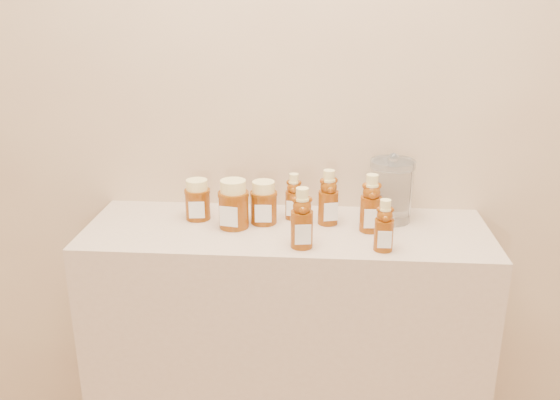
# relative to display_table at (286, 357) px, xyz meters

# --- Properties ---
(wall_back) EXTENTS (3.50, 0.02, 2.70)m
(wall_back) POSITION_rel_display_table_xyz_m (0.00, 0.20, 0.90)
(wall_back) COLOR tan
(wall_back) RESTS_ON ground
(display_table) EXTENTS (1.20, 0.40, 0.90)m
(display_table) POSITION_rel_display_table_xyz_m (0.00, 0.00, 0.00)
(display_table) COLOR tan
(display_table) RESTS_ON ground
(bear_bottle_back_left) EXTENTS (0.06, 0.06, 0.16)m
(bear_bottle_back_left) POSITION_rel_display_table_xyz_m (0.02, 0.08, 0.53)
(bear_bottle_back_left) COLOR #692C08
(bear_bottle_back_left) RESTS_ON display_table
(bear_bottle_back_mid) EXTENTS (0.08, 0.08, 0.19)m
(bear_bottle_back_mid) POSITION_rel_display_table_xyz_m (0.12, 0.05, 0.54)
(bear_bottle_back_mid) COLOR #692C08
(bear_bottle_back_mid) RESTS_ON display_table
(bear_bottle_back_right) EXTENTS (0.07, 0.07, 0.19)m
(bear_bottle_back_right) POSITION_rel_display_table_xyz_m (0.24, 0.00, 0.55)
(bear_bottle_back_right) COLOR #692C08
(bear_bottle_back_right) RESTS_ON display_table
(bear_bottle_front_left) EXTENTS (0.07, 0.07, 0.19)m
(bear_bottle_front_left) POSITION_rel_display_table_xyz_m (0.05, -0.13, 0.55)
(bear_bottle_front_left) COLOR #692C08
(bear_bottle_front_left) RESTS_ON display_table
(bear_bottle_front_right) EXTENTS (0.06, 0.06, 0.16)m
(bear_bottle_front_right) POSITION_rel_display_table_xyz_m (0.27, -0.13, 0.53)
(bear_bottle_front_right) COLOR #692C08
(bear_bottle_front_right) RESTS_ON display_table
(honey_jar_left) EXTENTS (0.09, 0.09, 0.13)m
(honey_jar_left) POSITION_rel_display_table_xyz_m (-0.28, 0.06, 0.51)
(honey_jar_left) COLOR #692C08
(honey_jar_left) RESTS_ON display_table
(honey_jar_back) EXTENTS (0.09, 0.09, 0.13)m
(honey_jar_back) POSITION_rel_display_table_xyz_m (-0.07, 0.04, 0.52)
(honey_jar_back) COLOR #692C08
(honey_jar_back) RESTS_ON display_table
(honey_jar_front) EXTENTS (0.11, 0.11, 0.15)m
(honey_jar_front) POSITION_rel_display_table_xyz_m (-0.16, 0.00, 0.52)
(honey_jar_front) COLOR #692C08
(honey_jar_front) RESTS_ON display_table
(glass_canister) EXTENTS (0.17, 0.17, 0.21)m
(glass_canister) POSITION_rel_display_table_xyz_m (0.31, 0.09, 0.55)
(glass_canister) COLOR white
(glass_canister) RESTS_ON display_table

